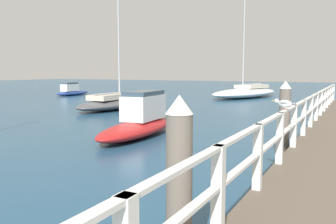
% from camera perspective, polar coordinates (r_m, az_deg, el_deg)
% --- Properties ---
extents(pier_railing, '(0.12, 23.15, 0.97)m').
position_cam_1_polar(pier_railing, '(11.68, 22.24, 0.66)').
color(pier_railing, silver).
rests_on(pier_railing, pier_deck).
extents(dock_piling_near, '(0.29, 0.29, 2.02)m').
position_cam_1_polar(dock_piling_near, '(3.77, 1.81, -12.52)').
color(dock_piling_near, '#6B6056').
rests_on(dock_piling_near, ground_plane).
extents(dock_piling_far, '(0.29, 0.29, 2.02)m').
position_cam_1_polar(dock_piling_far, '(9.45, 18.39, -1.25)').
color(dock_piling_far, '#6B6056').
rests_on(dock_piling_far, ground_plane).
extents(seagull_foreground, '(0.47, 0.23, 0.21)m').
position_cam_1_polar(seagull_foreground, '(7.16, 18.44, 1.35)').
color(seagull_foreground, white).
rests_on(seagull_foreground, pier_railing).
extents(boat_0, '(2.34, 6.81, 8.27)m').
position_cam_1_polar(boat_0, '(21.49, -8.50, 1.53)').
color(boat_0, '#4C4C51').
rests_on(boat_0, ground_plane).
extents(boat_2, '(1.58, 4.46, 1.24)m').
position_cam_1_polar(boat_2, '(34.39, -15.35, 3.30)').
color(boat_2, navy).
rests_on(boat_2, ground_plane).
extents(boat_5, '(5.21, 9.36, 10.93)m').
position_cam_1_polar(boat_5, '(31.22, 12.54, 3.16)').
color(boat_5, white).
rests_on(boat_5, ground_plane).
extents(boat_6, '(1.88, 4.95, 1.56)m').
position_cam_1_polar(boat_6, '(12.43, -4.60, -1.46)').
color(boat_6, red).
rests_on(boat_6, ground_plane).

